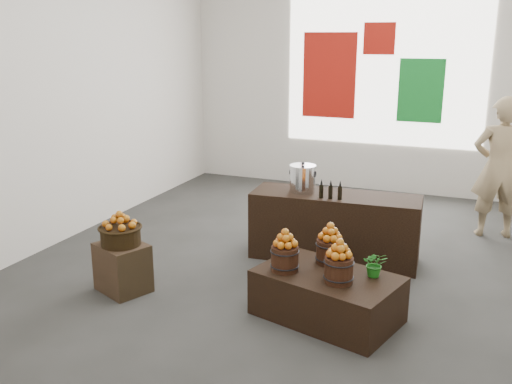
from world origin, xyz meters
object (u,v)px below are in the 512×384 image
at_px(counter, 334,227).
at_px(shopper, 499,168).
at_px(crate, 123,267).
at_px(wicker_basket, 121,236).
at_px(stock_pot_left, 303,179).
at_px(display_table, 327,296).

xyz_separation_m(counter, shopper, (1.73, 1.58, 0.52)).
bearing_deg(crate, wicker_basket, 0.00).
height_order(wicker_basket, counter, counter).
height_order(stock_pot_left, shopper, shopper).
bearing_deg(display_table, crate, -158.29).
relative_size(crate, wicker_basket, 1.25).
bearing_deg(wicker_basket, shopper, 42.61).
bearing_deg(shopper, counter, 28.82).
xyz_separation_m(crate, wicker_basket, (0.00, 0.00, 0.34)).
xyz_separation_m(wicker_basket, stock_pot_left, (1.40, 1.63, 0.34)).
xyz_separation_m(wicker_basket, shopper, (3.52, 3.24, 0.32)).
xyz_separation_m(display_table, stock_pot_left, (-0.70, 1.43, 0.72)).
height_order(counter, shopper, shopper).
height_order(display_table, stock_pot_left, stock_pot_left).
relative_size(stock_pot_left, shopper, 0.16).
relative_size(crate, counter, 0.26).
distance_m(display_table, counter, 1.49).
relative_size(crate, stock_pot_left, 1.69).
xyz_separation_m(display_table, counter, (-0.31, 1.45, 0.17)).
bearing_deg(wicker_basket, display_table, 5.67).
relative_size(display_table, counter, 0.66).
distance_m(wicker_basket, stock_pot_left, 2.18).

